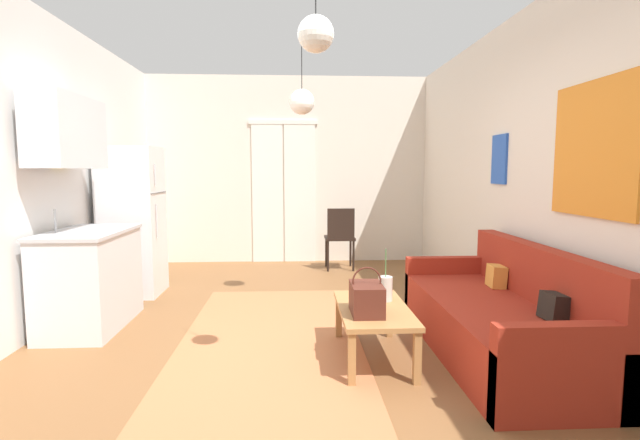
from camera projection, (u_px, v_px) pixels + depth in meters
ground_plane at (284, 364)px, 3.54m from camera, size 4.83×8.19×0.10m
wall_back at (288, 171)px, 7.20m from camera, size 4.43×0.13×2.83m
wall_right at (571, 170)px, 3.50m from camera, size 0.12×7.79×2.83m
area_rug at (271, 340)px, 3.90m from camera, size 1.48×3.11×0.01m
couch at (503, 321)px, 3.58m from camera, size 0.86×2.08×0.84m
coffee_table at (373, 313)px, 3.50m from camera, size 0.52×0.97×0.40m
bamboo_vase at (385, 289)px, 3.65m from camera, size 0.11×0.11×0.41m
handbag at (367, 298)px, 3.32m from camera, size 0.22×0.33×0.34m
refrigerator at (133, 221)px, 5.29m from camera, size 0.63×0.61×1.68m
kitchen_counter at (84, 242)px, 4.16m from camera, size 0.61×1.07×2.06m
accent_chair at (340, 235)px, 6.62m from camera, size 0.42×0.40×0.89m
pendant_lamp_near at (316, 34)px, 2.65m from camera, size 0.21×0.21×0.75m
pendant_lamp_far at (302, 102)px, 4.67m from camera, size 0.25×0.25×0.86m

